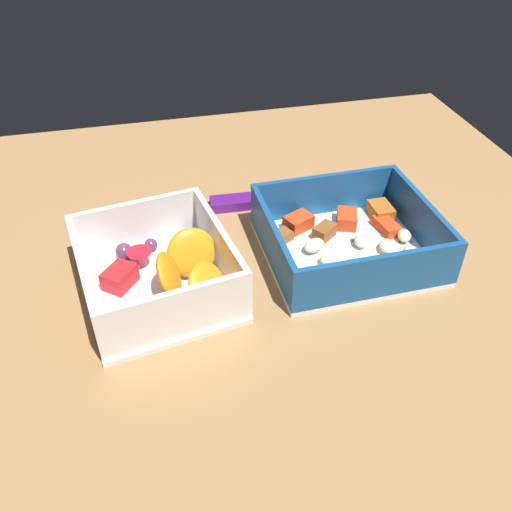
# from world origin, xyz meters

# --- Properties ---
(table_surface) EXTENTS (0.80, 0.80, 0.02)m
(table_surface) POSITION_xyz_m (0.00, 0.00, 0.01)
(table_surface) COLOR #9E7547
(table_surface) RESTS_ON ground
(pasta_container) EXTENTS (0.18, 0.16, 0.06)m
(pasta_container) POSITION_xyz_m (0.09, 0.01, 0.04)
(pasta_container) COLOR white
(pasta_container) RESTS_ON table_surface
(fruit_bowl) EXTENTS (0.16, 0.18, 0.06)m
(fruit_bowl) POSITION_xyz_m (-0.11, 0.00, 0.04)
(fruit_bowl) COLOR white
(fruit_bowl) RESTS_ON table_surface
(candy_bar) EXTENTS (0.07, 0.03, 0.01)m
(candy_bar) POSITION_xyz_m (0.00, 0.13, 0.03)
(candy_bar) COLOR #51197A
(candy_bar) RESTS_ON table_surface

